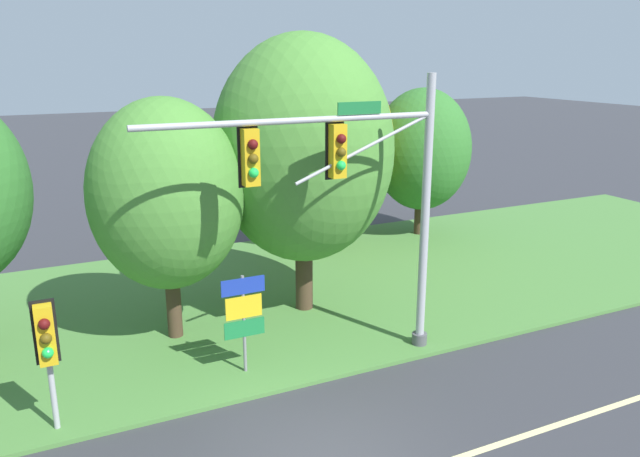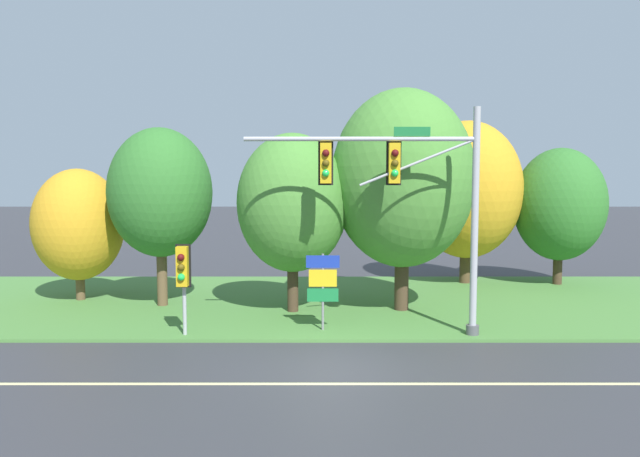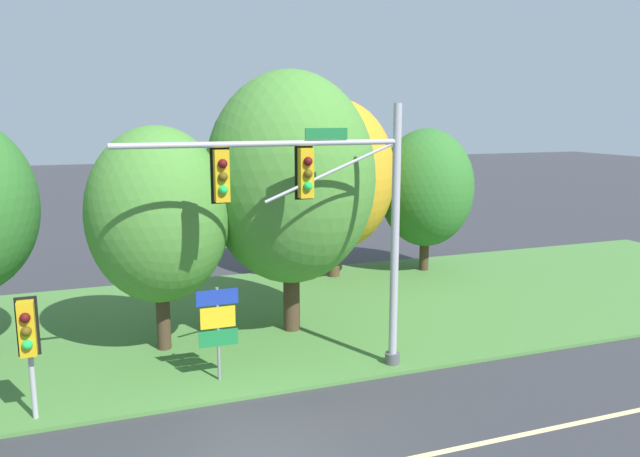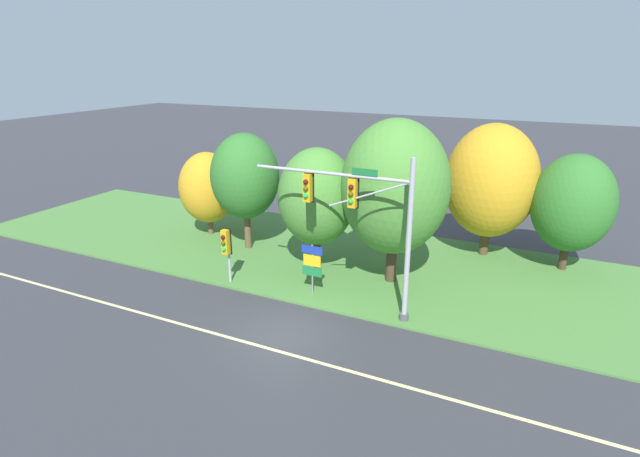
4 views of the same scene
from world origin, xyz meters
The scene contains 12 objects.
ground_plane centered at (0.00, 0.00, 0.00)m, with size 160.00×160.00×0.00m, color #333338.
lane_stripe centered at (0.00, -1.20, 0.00)m, with size 36.00×0.16×0.01m, color beige.
grass_verge centered at (0.00, 8.25, 0.05)m, with size 48.00×11.50×0.10m, color #477A38.
traffic_signal_mast centered at (2.37, 3.08, 4.58)m, with size 7.25×0.49×7.00m.
pedestrian_signal_near_kerb centered at (-4.61, 2.90, 2.12)m, with size 0.46×0.55×2.84m.
route_sign_post centered at (-0.33, 3.65, 1.65)m, with size 1.06×0.08×2.45m.
tree_nearest_road centered at (-9.93, 8.49, 3.08)m, with size 3.51×3.51×5.18m.
tree_left_of_mast centered at (-6.40, 7.42, 4.36)m, with size 3.87×3.87×6.70m.
tree_behind_signpost centered at (-1.40, 6.38, 4.03)m, with size 3.98×3.98×6.44m.
tree_mid_verge centered at (2.57, 6.65, 4.90)m, with size 5.16×5.16×8.04m.
tree_tall_centre centered at (6.23, 12.34, 4.34)m, with size 4.97×4.97×7.36m.
tree_right_far centered at (10.33, 11.96, 3.70)m, with size 4.03×4.03×6.13m.
Camera 2 is at (-0.42, -15.92, 5.09)m, focal length 35.00 mm.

